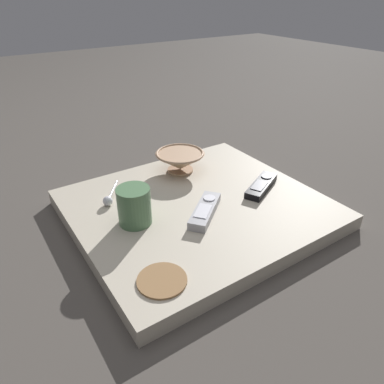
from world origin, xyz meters
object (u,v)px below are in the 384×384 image
at_px(tv_remote_near, 261,186).
at_px(cereal_bowl, 180,161).
at_px(drink_coaster, 162,280).
at_px(teaspoon, 109,199).
at_px(coffee_mug, 134,206).
at_px(tv_remote_far, 205,211).

bearing_deg(tv_remote_near, cereal_bowl, -58.83).
bearing_deg(tv_remote_near, drink_coaster, 21.32).
bearing_deg(teaspoon, cereal_bowl, -168.08).
bearing_deg(coffee_mug, tv_remote_near, 172.47).
relative_size(teaspoon, tv_remote_far, 0.67).
relative_size(cereal_bowl, tv_remote_far, 1.00).
bearing_deg(drink_coaster, tv_remote_near, -158.68).
bearing_deg(tv_remote_near, tv_remote_far, 4.82).
xyz_separation_m(teaspoon, tv_remote_near, (-0.40, 0.17, -0.00)).
bearing_deg(coffee_mug, tv_remote_far, 157.56).
height_order(coffee_mug, tv_remote_near, coffee_mug).
height_order(cereal_bowl, coffee_mug, coffee_mug).
bearing_deg(drink_coaster, cereal_bowl, -126.33).
bearing_deg(drink_coaster, tv_remote_far, -145.03).
relative_size(teaspoon, drink_coaster, 1.01).
xyz_separation_m(tv_remote_near, drink_coaster, (0.43, 0.17, -0.01)).
distance_m(tv_remote_near, drink_coaster, 0.46).
xyz_separation_m(cereal_bowl, tv_remote_far, (0.08, 0.25, -0.03)).
distance_m(tv_remote_far, drink_coaster, 0.26).
bearing_deg(cereal_bowl, coffee_mug, 36.08).
distance_m(tv_remote_near, tv_remote_far, 0.22).
height_order(tv_remote_near, drink_coaster, tv_remote_near).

